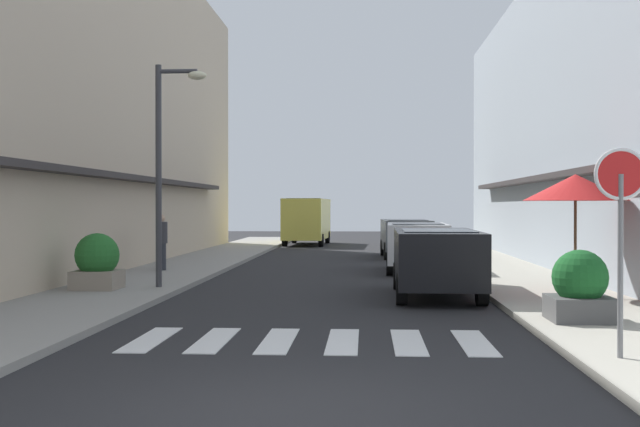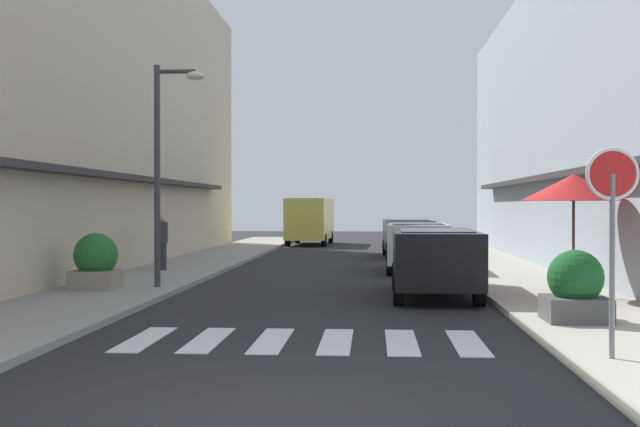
% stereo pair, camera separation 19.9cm
% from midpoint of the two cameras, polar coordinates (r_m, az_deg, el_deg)
% --- Properties ---
extents(ground_plane, '(79.49, 79.49, 0.00)m').
position_cam_midpoint_polar(ground_plane, '(21.94, 1.46, -4.64)').
color(ground_plane, '#232326').
extents(sidewalk_left, '(2.83, 50.58, 0.12)m').
position_cam_midpoint_polar(sidewalk_left, '(22.65, -10.82, -4.34)').
color(sidewalk_left, gray).
rests_on(sidewalk_left, ground_plane).
extents(sidewalk_right, '(2.83, 50.58, 0.12)m').
position_cam_midpoint_polar(sidewalk_right, '(22.26, 13.96, -4.43)').
color(sidewalk_right, '#ADA899').
rests_on(sidewalk_right, ground_plane).
extents(building_row_left, '(5.50, 34.52, 11.05)m').
position_cam_midpoint_polar(building_row_left, '(24.86, -19.22, 8.70)').
color(building_row_left, '#C6B299').
rests_on(building_row_left, ground_plane).
extents(crosswalk, '(5.20, 2.20, 0.01)m').
position_cam_midpoint_polar(crosswalk, '(11.67, -0.68, -9.21)').
color(crosswalk, silver).
rests_on(crosswalk, ground_plane).
extents(parked_car_near, '(1.87, 4.50, 1.47)m').
position_cam_midpoint_polar(parked_car_near, '(17.30, 8.61, -2.98)').
color(parked_car_near, black).
rests_on(parked_car_near, ground_plane).
extents(parked_car_mid, '(1.91, 4.21, 1.47)m').
position_cam_midpoint_polar(parked_car_mid, '(23.85, 7.30, -2.01)').
color(parked_car_mid, silver).
rests_on(parked_car_mid, ground_plane).
extents(parked_car_far, '(1.90, 4.07, 1.47)m').
position_cam_midpoint_polar(parked_car_far, '(30.37, 6.56, -1.47)').
color(parked_car_far, '#4C5156').
rests_on(parked_car_far, ground_plane).
extents(delivery_van, '(2.17, 5.47, 2.37)m').
position_cam_midpoint_polar(delivery_van, '(40.22, -0.58, -0.28)').
color(delivery_van, '#D8CC4C').
rests_on(delivery_van, ground_plane).
extents(round_street_sign, '(0.65, 0.07, 2.58)m').
position_cam_midpoint_polar(round_street_sign, '(10.27, 20.93, 1.13)').
color(round_street_sign, slate).
rests_on(round_street_sign, sidewalk_right).
extents(street_lamp, '(1.19, 0.28, 5.11)m').
position_cam_midpoint_polar(street_lamp, '(18.49, -10.82, 4.49)').
color(street_lamp, '#38383D').
rests_on(street_lamp, sidewalk_left).
extents(cafe_umbrella, '(2.15, 2.15, 2.53)m').
position_cam_midpoint_polar(cafe_umbrella, '(17.23, 18.20, 1.76)').
color(cafe_umbrella, '#262626').
rests_on(cafe_umbrella, sidewalk_right).
extents(planter_corner, '(1.00, 1.00, 1.16)m').
position_cam_midpoint_polar(planter_corner, '(13.47, 18.41, -5.17)').
color(planter_corner, '#4C4C4C').
rests_on(planter_corner, sidewalk_right).
extents(planter_midblock, '(0.99, 0.99, 1.26)m').
position_cam_midpoint_polar(planter_midblock, '(18.41, -15.63, -3.42)').
color(planter_midblock, gray).
rests_on(planter_midblock, sidewalk_left).
extents(pedestrian_walking_near, '(0.34, 0.34, 1.62)m').
position_cam_midpoint_polar(pedestrian_walking_near, '(23.33, -11.13, -1.97)').
color(pedestrian_walking_near, '#282B33').
rests_on(pedestrian_walking_near, sidewalk_left).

